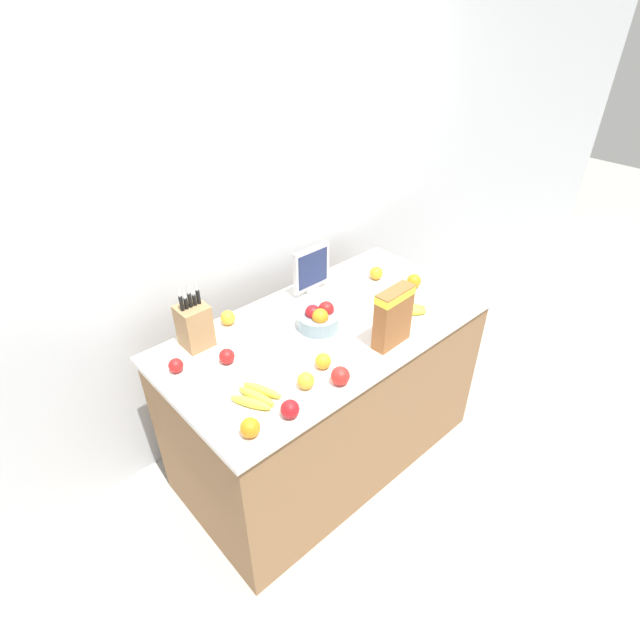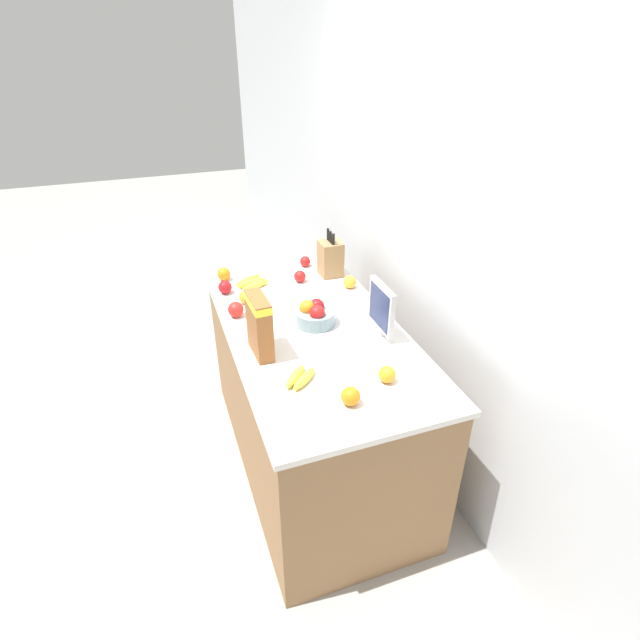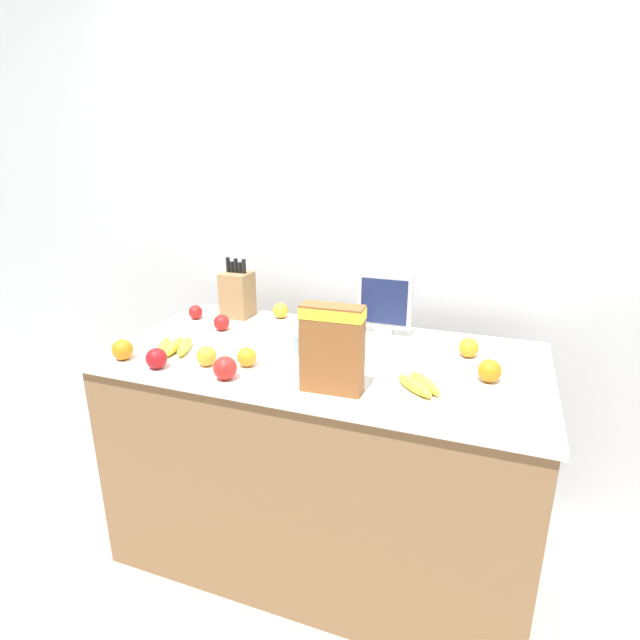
{
  "view_description": "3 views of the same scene",
  "coord_description": "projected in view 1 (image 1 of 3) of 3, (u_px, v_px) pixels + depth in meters",
  "views": [
    {
      "loc": [
        -1.38,
        -1.47,
        2.36
      ],
      "look_at": [
        -0.03,
        0.02,
        0.97
      ],
      "focal_mm": 28.0,
      "sensor_mm": 36.0,
      "label": 1
    },
    {
      "loc": [
        2.05,
        -0.69,
        2.25
      ],
      "look_at": [
        0.08,
        0.01,
        1.01
      ],
      "focal_mm": 28.0,
      "sensor_mm": 36.0,
      "label": 2
    },
    {
      "loc": [
        0.61,
        -1.71,
        1.65
      ],
      "look_at": [
        -0.03,
        0.02,
        1.05
      ],
      "focal_mm": 28.0,
      "sensor_mm": 36.0,
      "label": 3
    }
  ],
  "objects": [
    {
      "name": "ground_plane",
      "position": [
        326.0,
        451.0,
        3.0
      ],
      "size": [
        14.0,
        14.0,
        0.0
      ],
      "primitive_type": "plane",
      "color": "gray"
    },
    {
      "name": "wall_back",
      "position": [
        245.0,
        216.0,
        2.65
      ],
      "size": [
        9.0,
        0.06,
        2.6
      ],
      "color": "silver",
      "rests_on": "ground_plane"
    },
    {
      "name": "counter",
      "position": [
        326.0,
        395.0,
        2.74
      ],
      "size": [
        1.67,
        0.85,
        0.92
      ],
      "color": "olive",
      "rests_on": "ground_plane"
    },
    {
      "name": "knife_block",
      "position": [
        194.0,
        325.0,
        2.29
      ],
      "size": [
        0.13,
        0.13,
        0.33
      ],
      "color": "#937047",
      "rests_on": "counter"
    },
    {
      "name": "small_monitor",
      "position": [
        312.0,
        269.0,
        2.66
      ],
      "size": [
        0.23,
        0.03,
        0.27
      ],
      "color": "#B7B7BC",
      "rests_on": "counter"
    },
    {
      "name": "cereal_box",
      "position": [
        393.0,
        315.0,
        2.27
      ],
      "size": [
        0.21,
        0.09,
        0.29
      ],
      "rotation": [
        0.0,
        0.0,
        0.04
      ],
      "color": "brown",
      "rests_on": "counter"
    },
    {
      "name": "fruit_bowl",
      "position": [
        319.0,
        318.0,
        2.44
      ],
      "size": [
        0.21,
        0.21,
        0.13
      ],
      "color": "gray",
      "rests_on": "counter"
    },
    {
      "name": "banana_bunch_left",
      "position": [
        256.0,
        396.0,
        2.04
      ],
      "size": [
        0.19,
        0.21,
        0.04
      ],
      "rotation": [
        0.0,
        0.0,
        1.9
      ],
      "color": "yellow",
      "rests_on": "counter"
    },
    {
      "name": "banana_bunch_right",
      "position": [
        410.0,
        309.0,
        2.57
      ],
      "size": [
        0.18,
        0.18,
        0.04
      ],
      "rotation": [
        0.0,
        0.0,
        2.4
      ],
      "color": "yellow",
      "rests_on": "counter"
    },
    {
      "name": "apple_by_knife_block",
      "position": [
        290.0,
        409.0,
        1.95
      ],
      "size": [
        0.08,
        0.08,
        0.08
      ],
      "primitive_type": "sphere",
      "color": "#A31419",
      "rests_on": "counter"
    },
    {
      "name": "apple_rear",
      "position": [
        227.0,
        356.0,
        2.23
      ],
      "size": [
        0.07,
        0.07,
        0.07
      ],
      "primitive_type": "sphere",
      "color": "red",
      "rests_on": "counter"
    },
    {
      "name": "apple_near_bananas",
      "position": [
        340.0,
        376.0,
        2.11
      ],
      "size": [
        0.08,
        0.08,
        0.08
      ],
      "primitive_type": "sphere",
      "color": "red",
      "rests_on": "counter"
    },
    {
      "name": "apple_front",
      "position": [
        176.0,
        365.0,
        2.18
      ],
      "size": [
        0.07,
        0.07,
        0.07
      ],
      "primitive_type": "sphere",
      "color": "red",
      "rests_on": "counter"
    },
    {
      "name": "orange_near_bowl",
      "position": [
        228.0,
        318.0,
        2.47
      ],
      "size": [
        0.07,
        0.07,
        0.07
      ],
      "primitive_type": "sphere",
      "color": "orange",
      "rests_on": "counter"
    },
    {
      "name": "orange_front_right",
      "position": [
        250.0,
        428.0,
        1.87
      ],
      "size": [
        0.08,
        0.08,
        0.08
      ],
      "primitive_type": "sphere",
      "color": "orange",
      "rests_on": "counter"
    },
    {
      "name": "orange_mid_left",
      "position": [
        323.0,
        361.0,
        2.2
      ],
      "size": [
        0.07,
        0.07,
        0.07
      ],
      "primitive_type": "sphere",
      "color": "orange",
      "rests_on": "counter"
    },
    {
      "name": "orange_mid_right",
      "position": [
        414.0,
        281.0,
        2.76
      ],
      "size": [
        0.08,
        0.08,
        0.08
      ],
      "primitive_type": "sphere",
      "color": "orange",
      "rests_on": "counter"
    },
    {
      "name": "orange_front_left",
      "position": [
        376.0,
        273.0,
        2.84
      ],
      "size": [
        0.08,
        0.08,
        0.08
      ],
      "primitive_type": "sphere",
      "color": "orange",
      "rests_on": "counter"
    },
    {
      "name": "orange_front_center",
      "position": [
        306.0,
        381.0,
        2.09
      ],
      "size": [
        0.07,
        0.07,
        0.07
      ],
      "primitive_type": "sphere",
      "color": "orange",
      "rests_on": "counter"
    }
  ]
}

